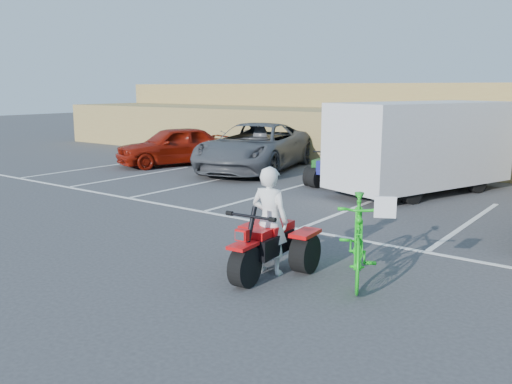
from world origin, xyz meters
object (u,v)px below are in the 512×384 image
Objects in this scene: green_dirt_bike at (358,238)px; quad_atv_green at (333,184)px; red_trike_atv at (265,275)px; red_car at (174,146)px; quad_atv_blue at (341,187)px; rider at (270,220)px; cargo_trailer at (421,144)px; grey_pickup at (255,147)px.

green_dirt_bike reaches higher than quad_atv_green.
red_trike_atv is 1.00× the size of quad_atv_green.
red_car reaches higher than quad_atv_blue.
red_trike_atv is 0.97× the size of rider.
rider reaches higher than quad_atv_blue.
cargo_trailer is 3.39× the size of quad_atv_blue.
grey_pickup is at bearing 159.50° from quad_atv_green.
green_dirt_bike is at bearing 24.78° from red_trike_atv.
red_car is at bearing 172.50° from quad_atv_green.
grey_pickup is 1.03× the size of cargo_trailer.
rider is 1.03× the size of quad_atv_green.
red_trike_atv is 0.28× the size of grey_pickup.
red_trike_atv is 0.97× the size of quad_atv_blue.
rider is at bearing -14.94° from red_car.
rider is 1.00× the size of quad_atv_blue.
green_dirt_bike is 8.37m from quad_atv_green.
rider is at bearing 90.00° from red_trike_atv.
red_trike_atv is 12.86m from red_car.
grey_pickup is (-8.00, 8.06, 0.18)m from green_dirt_bike.
red_car is 2.52× the size of quad_atv_blue.
green_dirt_bike is at bearing -54.62° from quad_atv_blue.
red_trike_atv is at bearing -176.32° from green_dirt_bike.
green_dirt_bike is 0.50× the size of red_car.
quad_atv_green is (6.95, -0.15, -0.74)m from red_car.
red_car reaches higher than quad_atv_green.
red_trike_atv is at bearing -74.74° from quad_atv_green.
quad_atv_blue is at bearing 93.35° from green_dirt_bike.
rider is 0.30× the size of cargo_trailer.
cargo_trailer reaches higher than grey_pickup.
grey_pickup is 1.39× the size of red_car.
red_trike_atv is 8.43m from quad_atv_green.
cargo_trailer is (-0.52, 8.13, 1.36)m from red_trike_atv.
quad_atv_blue is (-2.14, -0.55, -1.36)m from cargo_trailer.
quad_atv_blue is at bearing -145.86° from cargo_trailer.
rider is 10.95m from grey_pickup.
red_car is at bearing 136.33° from red_trike_atv.
green_dirt_bike is 0.36× the size of grey_pickup.
quad_atv_green is at bearing -153.79° from cargo_trailer.
rider is at bearing -64.61° from quad_atv_blue.
green_dirt_bike is 13.43m from red_car.
rider reaches higher than quad_atv_green.
quad_atv_green is (3.67, -0.93, -0.83)m from grey_pickup.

